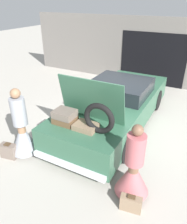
# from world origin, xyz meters

# --- Properties ---
(ground_plane) EXTENTS (40.00, 40.00, 0.00)m
(ground_plane) POSITION_xyz_m (0.00, 0.00, 0.00)
(ground_plane) COLOR #ADA89E
(garage_wall_back) EXTENTS (12.00, 0.14, 2.80)m
(garage_wall_back) POSITION_xyz_m (0.00, 4.03, 1.39)
(garage_wall_back) COLOR slate
(garage_wall_back) RESTS_ON ground_plane
(car) EXTENTS (1.95, 5.13, 1.91)m
(car) POSITION_xyz_m (-0.00, -0.01, 0.60)
(car) COLOR #336047
(car) RESTS_ON ground_plane
(person_left) EXTENTS (0.65, 0.65, 1.73)m
(person_left) POSITION_xyz_m (-1.37, -2.42, 0.62)
(person_left) COLOR #997051
(person_left) RESTS_ON ground_plane
(person_right) EXTENTS (0.66, 0.66, 1.58)m
(person_right) POSITION_xyz_m (1.37, -2.37, 0.56)
(person_right) COLOR brown
(person_right) RESTS_ON ground_plane
(suitcase_beside_left_person) EXTENTS (0.42, 0.27, 0.39)m
(suitcase_beside_left_person) POSITION_xyz_m (-1.61, -2.72, 0.18)
(suitcase_beside_left_person) COLOR #75665B
(suitcase_beside_left_person) RESTS_ON ground_plane
(suitcase_beside_right_person) EXTENTS (0.41, 0.20, 0.34)m
(suitcase_beside_right_person) POSITION_xyz_m (1.50, -2.75, 0.16)
(suitcase_beside_right_person) COLOR #8C7259
(suitcase_beside_right_person) RESTS_ON ground_plane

